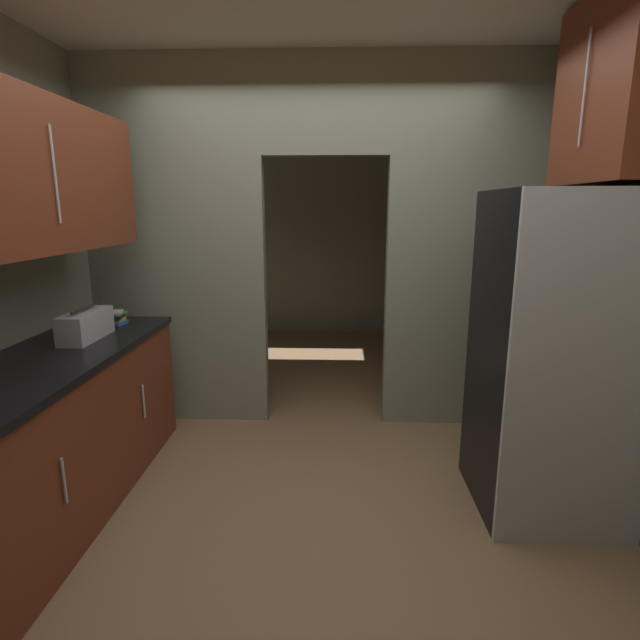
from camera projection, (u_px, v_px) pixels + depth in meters
The scene contains 9 objects.
ground at pixel (308, 524), 2.68m from camera, with size 20.00×20.00×0.00m, color brown.
kitchen_partition at pixel (316, 237), 3.71m from camera, with size 3.47×0.12×2.72m.
adjoining_room_shell at pixel (325, 235), 5.68m from camera, with size 3.47×2.97×2.72m.
refrigerator at pixel (553, 357), 2.68m from camera, with size 0.73×0.77×1.75m.
lower_cabinet_run at pixel (52, 437), 2.71m from camera, with size 0.67×2.13×0.88m.
upper_cabinet_counterside at pixel (18, 175), 2.40m from camera, with size 0.36×1.92×0.77m.
upper_cabinet_fridgeside at pixel (622, 88), 2.47m from camera, with size 0.36×0.80×0.92m.
boombox at pixel (85, 325), 3.00m from camera, with size 0.17×0.42×0.20m.
book_stack at pixel (115, 318), 3.40m from camera, with size 0.14×0.16×0.09m.
Camera 1 is at (0.15, -2.36, 1.67)m, focal length 27.92 mm.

